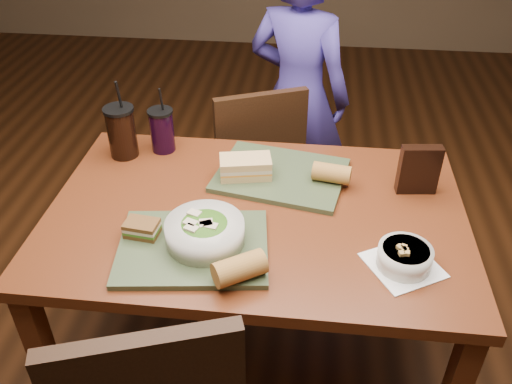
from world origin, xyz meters
The scene contains 15 objects.
ground centered at (0.00, 0.00, 0.00)m, with size 6.00×6.00×0.00m, color #381C0B.
dining_table centered at (0.00, 0.00, 0.66)m, with size 1.30×0.85×0.75m.
chair_far centered at (-0.04, 0.66, 0.49)m, with size 0.50×0.51×0.88m.
diner centered at (0.09, 0.99, 0.68)m, with size 0.49×0.32×1.35m, color #433695.
tray_near centered at (-0.16, -0.20, 0.76)m, with size 0.42×0.32×0.02m, color #37452A.
tray_far centered at (0.06, 0.19, 0.76)m, with size 0.42×0.32×0.02m, color #37452A.
salad_bowl centered at (-0.12, -0.18, 0.81)m, with size 0.22×0.22×0.07m.
soup_bowl centered at (0.43, -0.20, 0.78)m, with size 0.24×0.24×0.07m.
sandwich_near centered at (-0.31, -0.17, 0.79)m, with size 0.10×0.08×0.04m.
sandwich_far centered at (-0.05, 0.16, 0.80)m, with size 0.18×0.12×0.07m.
baguette_near centered at (-0.01, -0.32, 0.80)m, with size 0.07×0.07×0.14m, color #AD7533.
baguette_far centered at (0.23, 0.16, 0.80)m, with size 0.06×0.06×0.12m, color #AD7533.
cup_cola centered at (-0.51, 0.28, 0.84)m, with size 0.11×0.11×0.29m.
cup_berry centered at (-0.38, 0.33, 0.83)m, with size 0.09×0.09×0.25m.
chip_bag centered at (0.50, 0.16, 0.83)m, with size 0.13×0.04×0.17m, color black.
Camera 1 is at (0.15, -1.33, 1.78)m, focal length 38.00 mm.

